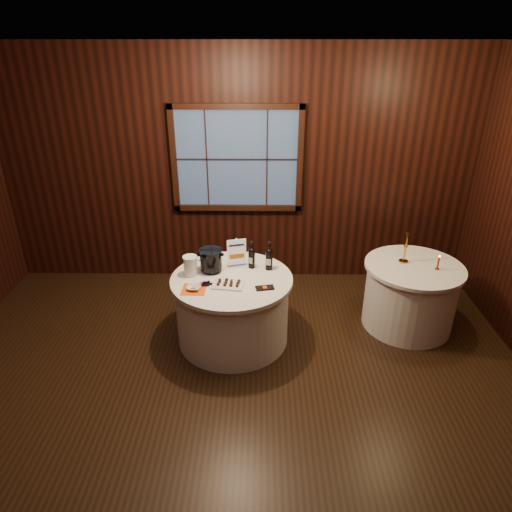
{
  "coord_description": "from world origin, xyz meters",
  "views": [
    {
      "loc": [
        0.3,
        -3.16,
        3.08
      ],
      "look_at": [
        0.26,
        0.9,
        1.07
      ],
      "focal_mm": 32.0,
      "sensor_mm": 36.0,
      "label": 1
    }
  ],
  "objects_px": {
    "chocolate_box": "(265,288)",
    "brass_candlestick": "(405,251)",
    "cracker_bowl": "(194,288)",
    "chocolate_plate": "(228,284)",
    "side_table": "(410,295)",
    "grape_bunch": "(206,284)",
    "main_table": "(232,309)",
    "glass_pitcher": "(191,266)",
    "sign_stand": "(236,257)",
    "ice_bucket": "(211,260)",
    "port_bottle_right": "(269,258)",
    "red_candle": "(438,264)",
    "port_bottle_left": "(252,256)"
  },
  "relations": [
    {
      "from": "sign_stand",
      "to": "red_candle",
      "type": "height_order",
      "value": "sign_stand"
    },
    {
      "from": "sign_stand",
      "to": "glass_pitcher",
      "type": "relative_size",
      "value": 1.55
    },
    {
      "from": "cracker_bowl",
      "to": "chocolate_box",
      "type": "bearing_deg",
      "value": 2.37
    },
    {
      "from": "brass_candlestick",
      "to": "red_candle",
      "type": "bearing_deg",
      "value": -29.1
    },
    {
      "from": "sign_stand",
      "to": "glass_pitcher",
      "type": "distance_m",
      "value": 0.51
    },
    {
      "from": "chocolate_box",
      "to": "grape_bunch",
      "type": "xyz_separation_m",
      "value": [
        -0.59,
        0.05,
        0.01
      ]
    },
    {
      "from": "side_table",
      "to": "grape_bunch",
      "type": "height_order",
      "value": "grape_bunch"
    },
    {
      "from": "ice_bucket",
      "to": "chocolate_plate",
      "type": "relative_size",
      "value": 0.73
    },
    {
      "from": "port_bottle_right",
      "to": "cracker_bowl",
      "type": "xyz_separation_m",
      "value": [
        -0.75,
        -0.44,
        -0.12
      ]
    },
    {
      "from": "grape_bunch",
      "to": "glass_pitcher",
      "type": "bearing_deg",
      "value": 129.67
    },
    {
      "from": "port_bottle_right",
      "to": "glass_pitcher",
      "type": "relative_size",
      "value": 1.48
    },
    {
      "from": "port_bottle_right",
      "to": "grape_bunch",
      "type": "bearing_deg",
      "value": -137.68
    },
    {
      "from": "port_bottle_right",
      "to": "brass_candlestick",
      "type": "xyz_separation_m",
      "value": [
        1.5,
        0.18,
        -0.01
      ]
    },
    {
      "from": "chocolate_plate",
      "to": "cracker_bowl",
      "type": "relative_size",
      "value": 2.52
    },
    {
      "from": "chocolate_plate",
      "to": "glass_pitcher",
      "type": "xyz_separation_m",
      "value": [
        -0.41,
        0.22,
        0.09
      ]
    },
    {
      "from": "chocolate_box",
      "to": "brass_candlestick",
      "type": "relative_size",
      "value": 0.5
    },
    {
      "from": "port_bottle_right",
      "to": "glass_pitcher",
      "type": "bearing_deg",
      "value": -157.81
    },
    {
      "from": "side_table",
      "to": "port_bottle_right",
      "type": "height_order",
      "value": "port_bottle_right"
    },
    {
      "from": "chocolate_box",
      "to": "brass_candlestick",
      "type": "xyz_separation_m",
      "value": [
        1.55,
        0.6,
        0.13
      ]
    },
    {
      "from": "side_table",
      "to": "port_bottle_left",
      "type": "bearing_deg",
      "value": -177.97
    },
    {
      "from": "main_table",
      "to": "glass_pitcher",
      "type": "height_order",
      "value": "glass_pitcher"
    },
    {
      "from": "cracker_bowl",
      "to": "ice_bucket",
      "type": "bearing_deg",
      "value": 70.85
    },
    {
      "from": "main_table",
      "to": "chocolate_plate",
      "type": "height_order",
      "value": "chocolate_plate"
    },
    {
      "from": "side_table",
      "to": "glass_pitcher",
      "type": "xyz_separation_m",
      "value": [
        -2.43,
        -0.24,
        0.49
      ]
    },
    {
      "from": "chocolate_box",
      "to": "red_candle",
      "type": "distance_m",
      "value": 1.91
    },
    {
      "from": "ice_bucket",
      "to": "cracker_bowl",
      "type": "xyz_separation_m",
      "value": [
        -0.14,
        -0.39,
        -0.11
      ]
    },
    {
      "from": "brass_candlestick",
      "to": "ice_bucket",
      "type": "bearing_deg",
      "value": -173.64
    },
    {
      "from": "main_table",
      "to": "chocolate_box",
      "type": "distance_m",
      "value": 0.56
    },
    {
      "from": "ice_bucket",
      "to": "chocolate_box",
      "type": "distance_m",
      "value": 0.69
    },
    {
      "from": "main_table",
      "to": "ice_bucket",
      "type": "distance_m",
      "value": 0.58
    },
    {
      "from": "sign_stand",
      "to": "ice_bucket",
      "type": "height_order",
      "value": "sign_stand"
    },
    {
      "from": "port_bottle_right",
      "to": "cracker_bowl",
      "type": "height_order",
      "value": "port_bottle_right"
    },
    {
      "from": "sign_stand",
      "to": "port_bottle_right",
      "type": "xyz_separation_m",
      "value": [
        0.35,
        -0.06,
        0.02
      ]
    },
    {
      "from": "ice_bucket",
      "to": "chocolate_box",
      "type": "relative_size",
      "value": 1.37
    },
    {
      "from": "ice_bucket",
      "to": "chocolate_plate",
      "type": "bearing_deg",
      "value": -56.56
    },
    {
      "from": "cracker_bowl",
      "to": "brass_candlestick",
      "type": "height_order",
      "value": "brass_candlestick"
    },
    {
      "from": "chocolate_plate",
      "to": "cracker_bowl",
      "type": "distance_m",
      "value": 0.35
    },
    {
      "from": "side_table",
      "to": "chocolate_plate",
      "type": "distance_m",
      "value": 2.11
    },
    {
      "from": "cracker_bowl",
      "to": "port_bottle_left",
      "type": "bearing_deg",
      "value": 40.45
    },
    {
      "from": "main_table",
      "to": "cracker_bowl",
      "type": "bearing_deg",
      "value": -145.74
    },
    {
      "from": "cracker_bowl",
      "to": "chocolate_plate",
      "type": "bearing_deg",
      "value": 14.01
    },
    {
      "from": "main_table",
      "to": "grape_bunch",
      "type": "xyz_separation_m",
      "value": [
        -0.24,
        -0.17,
        0.4
      ]
    },
    {
      "from": "chocolate_box",
      "to": "cracker_bowl",
      "type": "height_order",
      "value": "cracker_bowl"
    },
    {
      "from": "side_table",
      "to": "glass_pitcher",
      "type": "height_order",
      "value": "glass_pitcher"
    },
    {
      "from": "port_bottle_right",
      "to": "ice_bucket",
      "type": "height_order",
      "value": "port_bottle_right"
    },
    {
      "from": "ice_bucket",
      "to": "chocolate_plate",
      "type": "xyz_separation_m",
      "value": [
        0.2,
        -0.31,
        -0.11
      ]
    },
    {
      "from": "grape_bunch",
      "to": "red_candle",
      "type": "distance_m",
      "value": 2.48
    },
    {
      "from": "port_bottle_right",
      "to": "red_candle",
      "type": "bearing_deg",
      "value": 12.75
    },
    {
      "from": "brass_candlestick",
      "to": "main_table",
      "type": "bearing_deg",
      "value": -168.63
    },
    {
      "from": "brass_candlestick",
      "to": "red_candle",
      "type": "distance_m",
      "value": 0.37
    }
  ]
}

